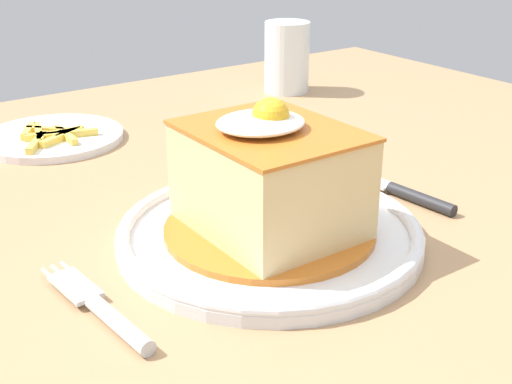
% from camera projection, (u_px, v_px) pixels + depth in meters
% --- Properties ---
extents(dining_table, '(1.32, 1.01, 0.76)m').
position_uv_depth(dining_table, '(209.00, 309.00, 0.66)').
color(dining_table, '#A87F56').
rests_on(dining_table, ground_plane).
extents(main_plate, '(0.26, 0.26, 0.02)m').
position_uv_depth(main_plate, '(270.00, 233.00, 0.58)').
color(main_plate, white).
rests_on(main_plate, dining_table).
extents(sandwich_meal, '(0.18, 0.18, 0.12)m').
position_uv_depth(sandwich_meal, '(270.00, 182.00, 0.56)').
color(sandwich_meal, '#C66B23').
rests_on(sandwich_meal, main_plate).
extents(fork, '(0.03, 0.14, 0.01)m').
position_uv_depth(fork, '(104.00, 311.00, 0.47)').
color(fork, silver).
rests_on(fork, dining_table).
extents(knife, '(0.03, 0.17, 0.01)m').
position_uv_depth(knife, '(401.00, 192.00, 0.67)').
color(knife, '#262628').
rests_on(knife, dining_table).
extents(drinking_glass, '(0.07, 0.07, 0.10)m').
position_uv_depth(drinking_glass, '(287.00, 62.00, 1.02)').
color(drinking_glass, '#3F2314').
rests_on(drinking_glass, dining_table).
extents(side_plate_fries, '(0.17, 0.17, 0.02)m').
position_uv_depth(side_plate_fries, '(52.00, 137.00, 0.82)').
color(side_plate_fries, white).
rests_on(side_plate_fries, dining_table).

